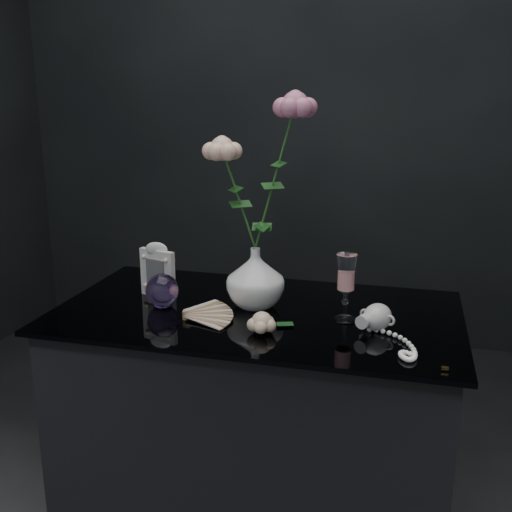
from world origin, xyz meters
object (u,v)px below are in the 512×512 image
(paperweight, at_px, (162,290))
(wine_glass, at_px, (346,288))
(loose_rose, at_px, (262,322))
(pearl_jar, at_px, (377,316))
(vase, at_px, (255,278))
(picture_frame, at_px, (158,270))

(paperweight, bearing_deg, wine_glass, 2.18)
(loose_rose, bearing_deg, paperweight, 170.07)
(paperweight, bearing_deg, loose_rose, -20.73)
(pearl_jar, bearing_deg, vase, -169.98)
(vase, height_order, loose_rose, vase)
(paperweight, distance_m, pearl_jar, 0.57)
(wine_glass, height_order, pearl_jar, wine_glass)
(wine_glass, bearing_deg, picture_frame, 174.71)
(loose_rose, bearing_deg, wine_glass, 47.09)
(picture_frame, distance_m, loose_rose, 0.39)
(picture_frame, bearing_deg, paperweight, -41.21)
(picture_frame, relative_size, paperweight, 1.78)
(wine_glass, bearing_deg, vase, 171.10)
(paperweight, bearing_deg, picture_frame, 121.50)
(vase, relative_size, loose_rose, 1.05)
(wine_glass, distance_m, loose_rose, 0.23)
(vase, relative_size, picture_frame, 1.03)
(pearl_jar, bearing_deg, wine_glass, 176.58)
(wine_glass, relative_size, pearl_jar, 0.71)
(picture_frame, bearing_deg, loose_rose, -10.55)
(wine_glass, relative_size, picture_frame, 1.09)
(picture_frame, height_order, paperweight, picture_frame)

